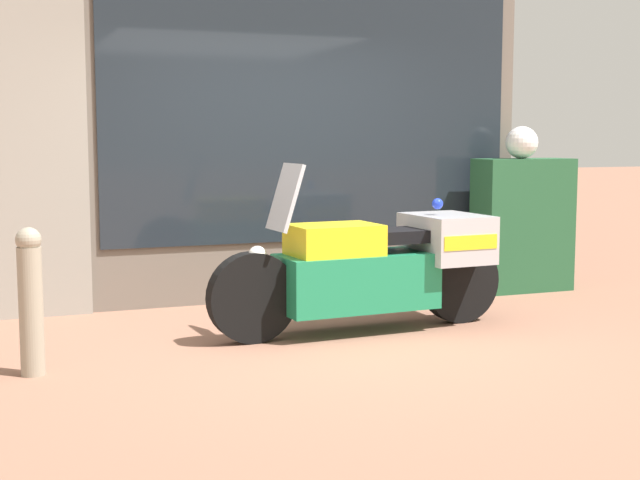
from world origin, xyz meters
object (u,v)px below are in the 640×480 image
street_bollard (31,299)px  utility_cabinet (522,225)px  paramedic_motorcycle (379,264)px  white_helmet (522,142)px

street_bollard → utility_cabinet: bearing=18.4°
utility_cabinet → street_bollard: utility_cabinet is taller
paramedic_motorcycle → utility_cabinet: bearing=-154.3°
utility_cabinet → paramedic_motorcycle: bearing=-151.3°
utility_cabinet → white_helmet: bearing=-146.7°
paramedic_motorcycle → street_bollard: 2.67m
white_helmet → street_bollard: 5.00m
paramedic_motorcycle → white_helmet: 2.50m
paramedic_motorcycle → street_bollard: size_ratio=2.61×
paramedic_motorcycle → utility_cabinet: (2.09, 1.15, 0.13)m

